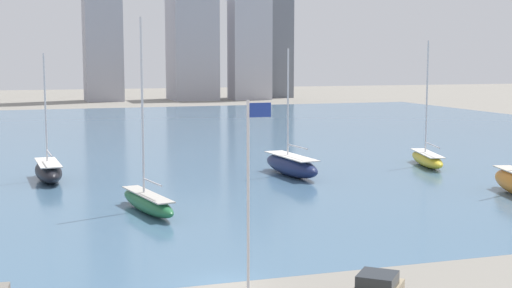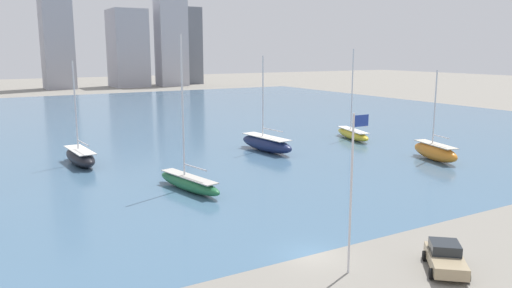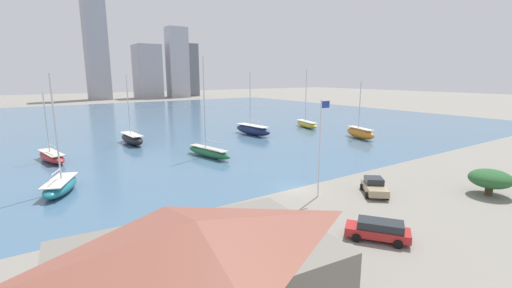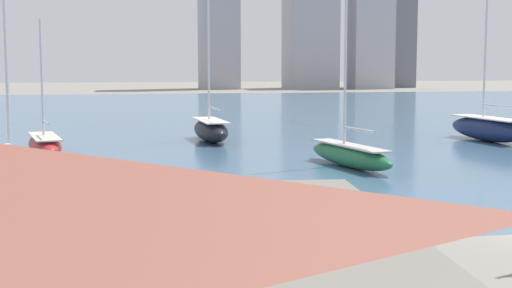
% 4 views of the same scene
% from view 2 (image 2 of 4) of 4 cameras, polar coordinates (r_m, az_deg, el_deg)
% --- Properties ---
extents(ground_plane, '(500.00, 500.00, 0.00)m').
position_cam_2_polar(ground_plane, '(35.15, 6.31, -12.50)').
color(ground_plane, gray).
extents(harbor_water, '(180.00, 140.00, 0.00)m').
position_cam_2_polar(harbor_water, '(98.75, -18.66, 2.03)').
color(harbor_water, '#476B89').
rests_on(harbor_water, ground_plane).
extents(flag_pole, '(1.24, 0.14, 10.12)m').
position_cam_2_polar(flag_pole, '(31.10, 10.91, -4.91)').
color(flag_pole, silver).
rests_on(flag_pole, ground_plane).
extents(sailboat_navy, '(3.60, 10.91, 13.10)m').
position_cam_2_polar(sailboat_navy, '(69.17, 1.18, 0.07)').
color(sailboat_navy, '#19234C').
rests_on(sailboat_navy, harbor_water).
extents(sailboat_green, '(3.64, 10.13, 15.31)m').
position_cam_2_polar(sailboat_green, '(50.29, -7.70, -4.30)').
color(sailboat_green, '#236B3D').
rests_on(sailboat_green, harbor_water).
extents(sailboat_orange, '(4.05, 8.65, 11.41)m').
position_cam_2_polar(sailboat_orange, '(67.48, 19.78, -0.81)').
color(sailboat_orange, orange).
rests_on(sailboat_orange, harbor_water).
extents(sailboat_yellow, '(4.53, 10.06, 14.07)m').
position_cam_2_polar(sailboat_yellow, '(80.26, 10.99, 1.17)').
color(sailboat_yellow, yellow).
rests_on(sailboat_yellow, harbor_water).
extents(sailboat_black, '(3.06, 9.27, 12.58)m').
position_cam_2_polar(sailboat_black, '(64.66, -19.46, -1.36)').
color(sailboat_black, black).
rests_on(sailboat_black, harbor_water).
extents(parked_pickup_tan, '(4.43, 4.69, 1.71)m').
position_cam_2_polar(parked_pickup_tan, '(34.62, 20.82, -12.03)').
color(parked_pickup_tan, tan).
rests_on(parked_pickup_tan, ground_plane).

